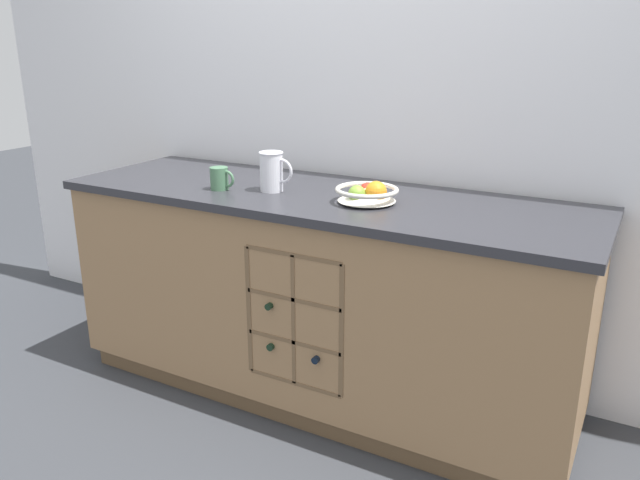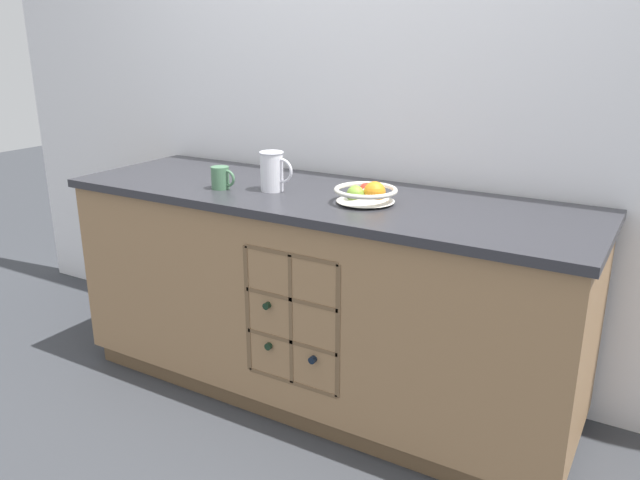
% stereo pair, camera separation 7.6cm
% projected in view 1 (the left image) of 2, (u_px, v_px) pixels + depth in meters
% --- Properties ---
extents(ground_plane, '(14.00, 14.00, 0.00)m').
position_uv_depth(ground_plane, '(320.00, 389.00, 2.85)').
color(ground_plane, '#383A3F').
extents(back_wall, '(4.60, 0.06, 2.55)m').
position_uv_depth(back_wall, '(364.00, 98.00, 2.79)').
color(back_wall, white).
rests_on(back_wall, ground_plane).
extents(kitchen_island, '(2.24, 0.71, 0.92)m').
position_uv_depth(kitchen_island, '(320.00, 295.00, 2.70)').
color(kitchen_island, brown).
rests_on(kitchen_island, ground_plane).
extents(fruit_bowl, '(0.25, 0.25, 0.09)m').
position_uv_depth(fruit_bowl, '(367.00, 193.00, 2.40)').
color(fruit_bowl, silver).
rests_on(fruit_bowl, kitchen_island).
extents(white_pitcher, '(0.15, 0.10, 0.16)m').
position_uv_depth(white_pitcher, '(272.00, 171.00, 2.57)').
color(white_pitcher, white).
rests_on(white_pitcher, kitchen_island).
extents(ceramic_mug, '(0.11, 0.08, 0.09)m').
position_uv_depth(ceramic_mug, '(220.00, 178.00, 2.61)').
color(ceramic_mug, '#4C7A56').
rests_on(ceramic_mug, kitchen_island).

